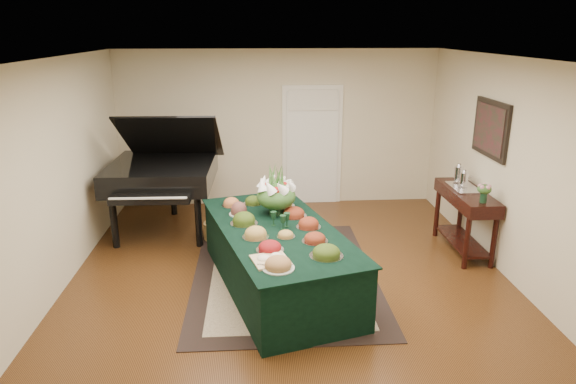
{
  "coord_description": "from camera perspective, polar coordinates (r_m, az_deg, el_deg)",
  "views": [
    {
      "loc": [
        -0.4,
        -5.84,
        3.02
      ],
      "look_at": [
        0.0,
        0.3,
        1.05
      ],
      "focal_mm": 32.0,
      "sensor_mm": 36.0,
      "label": 1
    }
  ],
  "objects": [
    {
      "name": "kitchen_doorway",
      "position": [
        9.09,
        2.68,
        5.02
      ],
      "size": [
        1.05,
        0.07,
        2.1
      ],
      "color": "silver",
      "rests_on": "ground"
    },
    {
      "name": "floral_centerpiece",
      "position": [
        6.44,
        -1.32,
        0.08
      ],
      "size": [
        0.51,
        0.51,
        0.51
      ],
      "color": "black",
      "rests_on": "buffet_table"
    },
    {
      "name": "grand_piano",
      "position": [
        8.0,
        -13.74,
        2.17
      ],
      "size": [
        1.68,
        1.89,
        1.86
      ],
      "color": "black",
      "rests_on": "ground"
    },
    {
      "name": "wicker_basket",
      "position": [
        7.78,
        -7.83,
        -4.26
      ],
      "size": [
        0.41,
        0.41,
        0.26
      ],
      "primitive_type": "cylinder",
      "color": "#A78243",
      "rests_on": "ground"
    },
    {
      "name": "wall_painting",
      "position": [
        7.35,
        21.58,
        6.56
      ],
      "size": [
        0.05,
        0.95,
        0.75
      ],
      "color": "black",
      "rests_on": "ground"
    },
    {
      "name": "tea_service",
      "position": [
        7.63,
        18.73,
        1.51
      ],
      "size": [
        0.34,
        0.58,
        0.3
      ],
      "color": "silver",
      "rests_on": "mahogany_sideboard"
    },
    {
      "name": "green_goblets",
      "position": [
        6.07,
        -0.77,
        -3.14
      ],
      "size": [
        0.23,
        0.21,
        0.18
      ],
      "color": "black",
      "rests_on": "buffet_table"
    },
    {
      "name": "ground",
      "position": [
        6.59,
        0.17,
        -9.54
      ],
      "size": [
        6.0,
        6.0,
        0.0
      ],
      "primitive_type": "plane",
      "color": "black",
      "rests_on": "ground"
    },
    {
      "name": "cutting_board",
      "position": [
        5.25,
        -2.0,
        -7.29
      ],
      "size": [
        0.44,
        0.44,
        0.1
      ],
      "color": "tan",
      "rests_on": "buffet_table"
    },
    {
      "name": "food_platters",
      "position": [
        6.09,
        -1.33,
        -3.5
      ],
      "size": [
        1.35,
        2.42,
        0.14
      ],
      "color": "silver",
      "rests_on": "buffet_table"
    },
    {
      "name": "pink_bouquet",
      "position": [
        6.97,
        20.98,
        0.23
      ],
      "size": [
        0.2,
        0.2,
        0.25
      ],
      "color": "black",
      "rests_on": "mahogany_sideboard"
    },
    {
      "name": "mahogany_sideboard",
      "position": [
        7.51,
        19.15,
        -1.32
      ],
      "size": [
        0.45,
        1.33,
        0.89
      ],
      "color": "black",
      "rests_on": "ground"
    },
    {
      "name": "buffet_table",
      "position": [
        6.23,
        -1.17,
        -7.26
      ],
      "size": [
        1.98,
        2.97,
        0.76
      ],
      "color": "black",
      "rests_on": "ground"
    },
    {
      "name": "area_rug",
      "position": [
        6.68,
        -0.44,
        -9.08
      ],
      "size": [
        2.3,
        3.22,
        0.01
      ],
      "color": "black",
      "rests_on": "ground"
    }
  ]
}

